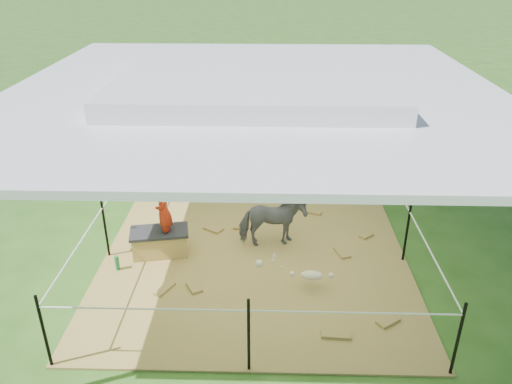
{
  "coord_description": "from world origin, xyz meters",
  "views": [
    {
      "loc": [
        0.2,
        -6.41,
        4.29
      ],
      "look_at": [
        0.0,
        0.6,
        0.85
      ],
      "focal_mm": 35.0,
      "sensor_mm": 36.0,
      "label": 1
    }
  ],
  "objects_px": {
    "woman": "(163,205)",
    "distant_person": "(344,95)",
    "straw_bale": "(160,243)",
    "green_bottle": "(117,263)",
    "trash_barrel": "(430,116)",
    "foal": "(312,274)",
    "picnic_table_near": "(333,92)",
    "pony": "(272,222)",
    "picnic_table_far": "(420,85)"
  },
  "relations": [
    {
      "from": "green_bottle",
      "to": "trash_barrel",
      "type": "relative_size",
      "value": 0.23
    },
    {
      "from": "distant_person",
      "to": "picnic_table_near",
      "type": "bearing_deg",
      "value": -93.47
    },
    {
      "from": "woman",
      "to": "pony",
      "type": "relative_size",
      "value": 0.96
    },
    {
      "from": "green_bottle",
      "to": "picnic_table_near",
      "type": "distance_m",
      "value": 9.76
    },
    {
      "from": "straw_bale",
      "to": "green_bottle",
      "type": "distance_m",
      "value": 0.71
    },
    {
      "from": "woman",
      "to": "distant_person",
      "type": "height_order",
      "value": "woman"
    },
    {
      "from": "green_bottle",
      "to": "picnic_table_far",
      "type": "relative_size",
      "value": 0.14
    },
    {
      "from": "green_bottle",
      "to": "pony",
      "type": "distance_m",
      "value": 2.41
    },
    {
      "from": "green_bottle",
      "to": "foal",
      "type": "height_order",
      "value": "foal"
    },
    {
      "from": "distant_person",
      "to": "woman",
      "type": "bearing_deg",
      "value": 46.23
    },
    {
      "from": "straw_bale",
      "to": "picnic_table_far",
      "type": "height_order",
      "value": "picnic_table_far"
    },
    {
      "from": "green_bottle",
      "to": "trash_barrel",
      "type": "xyz_separation_m",
      "value": [
        6.26,
        6.2,
        0.35
      ]
    },
    {
      "from": "green_bottle",
      "to": "distant_person",
      "type": "distance_m",
      "value": 9.13
    },
    {
      "from": "pony",
      "to": "trash_barrel",
      "type": "relative_size",
      "value": 1.03
    },
    {
      "from": "picnic_table_near",
      "to": "picnic_table_far",
      "type": "relative_size",
      "value": 1.18
    },
    {
      "from": "pony",
      "to": "picnic_table_far",
      "type": "relative_size",
      "value": 0.63
    },
    {
      "from": "pony",
      "to": "trash_barrel",
      "type": "distance_m",
      "value": 6.76
    },
    {
      "from": "green_bottle",
      "to": "picnic_table_far",
      "type": "distance_m",
      "value": 12.19
    },
    {
      "from": "woman",
      "to": "green_bottle",
      "type": "bearing_deg",
      "value": -65.69
    },
    {
      "from": "foal",
      "to": "picnic_table_near",
      "type": "distance_m",
      "value": 9.3
    },
    {
      "from": "woman",
      "to": "green_bottle",
      "type": "distance_m",
      "value": 1.08
    },
    {
      "from": "straw_bale",
      "to": "distant_person",
      "type": "distance_m",
      "value": 8.47
    },
    {
      "from": "pony",
      "to": "trash_barrel",
      "type": "height_order",
      "value": "trash_barrel"
    },
    {
      "from": "woman",
      "to": "trash_barrel",
      "type": "xyz_separation_m",
      "value": [
        5.61,
        5.75,
        -0.39
      ]
    },
    {
      "from": "woman",
      "to": "picnic_table_far",
      "type": "distance_m",
      "value": 11.46
    },
    {
      "from": "trash_barrel",
      "to": "picnic_table_far",
      "type": "height_order",
      "value": "trash_barrel"
    },
    {
      "from": "picnic_table_far",
      "to": "distant_person",
      "type": "relative_size",
      "value": 1.6
    },
    {
      "from": "picnic_table_near",
      "to": "foal",
      "type": "bearing_deg",
      "value": -106.52
    },
    {
      "from": "woman",
      "to": "trash_barrel",
      "type": "height_order",
      "value": "woman"
    },
    {
      "from": "distant_person",
      "to": "green_bottle",
      "type": "bearing_deg",
      "value": 43.79
    },
    {
      "from": "straw_bale",
      "to": "green_bottle",
      "type": "height_order",
      "value": "straw_bale"
    },
    {
      "from": "distant_person",
      "to": "foal",
      "type": "bearing_deg",
      "value": 61.9
    },
    {
      "from": "picnic_table_far",
      "to": "distant_person",
      "type": "bearing_deg",
      "value": -108.23
    },
    {
      "from": "green_bottle",
      "to": "foal",
      "type": "relative_size",
      "value": 0.26
    },
    {
      "from": "trash_barrel",
      "to": "picnic_table_far",
      "type": "xyz_separation_m",
      "value": [
        0.76,
        3.77,
        -0.16
      ]
    },
    {
      "from": "woman",
      "to": "distant_person",
      "type": "distance_m",
      "value": 8.43
    },
    {
      "from": "foal",
      "to": "woman",
      "type": "bearing_deg",
      "value": 163.86
    },
    {
      "from": "pony",
      "to": "foal",
      "type": "relative_size",
      "value": 1.17
    },
    {
      "from": "green_bottle",
      "to": "trash_barrel",
      "type": "bearing_deg",
      "value": 44.71
    },
    {
      "from": "distant_person",
      "to": "picnic_table_far",
      "type": "bearing_deg",
      "value": -162.25
    },
    {
      "from": "green_bottle",
      "to": "distant_person",
      "type": "relative_size",
      "value": 0.22
    },
    {
      "from": "woman",
      "to": "pony",
      "type": "xyz_separation_m",
      "value": [
        1.62,
        0.28,
        -0.42
      ]
    },
    {
      "from": "pony",
      "to": "distant_person",
      "type": "relative_size",
      "value": 1.01
    },
    {
      "from": "pony",
      "to": "green_bottle",
      "type": "bearing_deg",
      "value": 98.29
    },
    {
      "from": "straw_bale",
      "to": "foal",
      "type": "bearing_deg",
      "value": -19.83
    },
    {
      "from": "green_bottle",
      "to": "trash_barrel",
      "type": "distance_m",
      "value": 8.81
    },
    {
      "from": "trash_barrel",
      "to": "distant_person",
      "type": "relative_size",
      "value": 0.98
    },
    {
      "from": "straw_bale",
      "to": "picnic_table_near",
      "type": "height_order",
      "value": "picnic_table_near"
    },
    {
      "from": "woman",
      "to": "trash_barrel",
      "type": "relative_size",
      "value": 0.99
    },
    {
      "from": "picnic_table_near",
      "to": "distant_person",
      "type": "bearing_deg",
      "value": -84.05
    }
  ]
}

